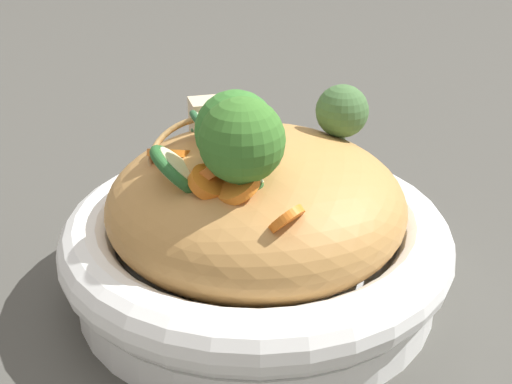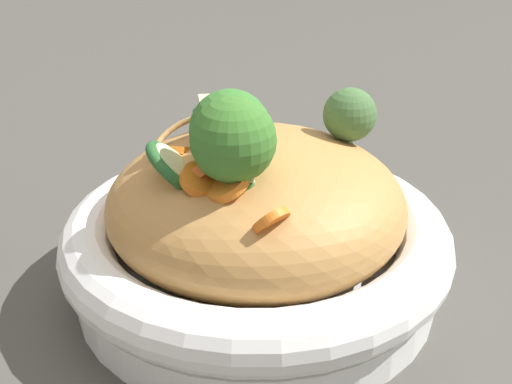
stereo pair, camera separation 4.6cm
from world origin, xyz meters
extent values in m
plane|color=#46453F|center=(0.00, 0.00, 0.00)|extent=(3.00, 3.00, 0.00)
cylinder|color=white|center=(0.00, 0.00, 0.01)|extent=(0.25, 0.25, 0.02)
torus|color=white|center=(0.00, 0.00, 0.04)|extent=(0.27, 0.27, 0.04)
ellipsoid|color=#BA8546|center=(0.00, 0.00, 0.07)|extent=(0.20, 0.20, 0.09)
torus|color=tan|center=(0.02, -0.04, 0.11)|extent=(0.07, 0.07, 0.03)
torus|color=#C28246|center=(-0.01, -0.01, 0.09)|extent=(0.06, 0.06, 0.02)
torus|color=#B77B3D|center=(0.00, 0.01, 0.10)|extent=(0.07, 0.07, 0.01)
torus|color=#B77C44|center=(0.00, -0.01, 0.09)|extent=(0.09, 0.09, 0.02)
cone|color=#9AB56D|center=(0.03, 0.00, 0.11)|extent=(0.02, 0.03, 0.01)
sphere|color=#38772E|center=(0.03, 0.00, 0.13)|extent=(0.05, 0.05, 0.05)
cone|color=#99B87C|center=(-0.06, 0.04, 0.10)|extent=(0.02, 0.02, 0.02)
sphere|color=#456C3B|center=(-0.06, 0.04, 0.12)|extent=(0.04, 0.04, 0.04)
cone|color=#97BD79|center=(0.04, 0.01, 0.11)|extent=(0.03, 0.03, 0.02)
sphere|color=#3B742B|center=(0.04, 0.01, 0.13)|extent=(0.07, 0.07, 0.05)
cylinder|color=orange|center=(0.05, 0.01, 0.11)|extent=(0.04, 0.04, 0.02)
cylinder|color=orange|center=(0.02, -0.05, 0.11)|extent=(0.03, 0.03, 0.02)
cylinder|color=orange|center=(0.05, -0.01, 0.11)|extent=(0.03, 0.03, 0.02)
cylinder|color=orange|center=(-0.04, -0.05, 0.11)|extent=(0.03, 0.03, 0.02)
cylinder|color=orange|center=(0.04, -0.01, 0.11)|extent=(0.03, 0.03, 0.02)
cylinder|color=orange|center=(0.06, 0.04, 0.10)|extent=(0.03, 0.02, 0.02)
cylinder|color=beige|center=(-0.04, -0.04, 0.11)|extent=(0.05, 0.05, 0.02)
torus|color=#2B582B|center=(-0.04, -0.04, 0.11)|extent=(0.06, 0.06, 0.02)
cylinder|color=beige|center=(0.00, -0.03, 0.11)|extent=(0.05, 0.05, 0.03)
torus|color=#25562F|center=(0.00, -0.03, 0.11)|extent=(0.05, 0.05, 0.04)
cylinder|color=beige|center=(0.04, 0.01, 0.11)|extent=(0.04, 0.04, 0.02)
torus|color=#2E5924|center=(0.04, 0.01, 0.11)|extent=(0.05, 0.05, 0.03)
cylinder|color=beige|center=(0.05, -0.03, 0.11)|extent=(0.05, 0.05, 0.03)
torus|color=#255B28|center=(0.05, -0.03, 0.11)|extent=(0.06, 0.06, 0.04)
cube|color=beige|center=(-0.04, -0.05, 0.11)|extent=(0.04, 0.04, 0.03)
cube|color=beige|center=(0.03, 0.00, 0.11)|extent=(0.03, 0.03, 0.02)
camera|label=1|loc=(0.38, 0.15, 0.28)|focal=48.48mm
camera|label=2|loc=(0.36, 0.19, 0.28)|focal=48.48mm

